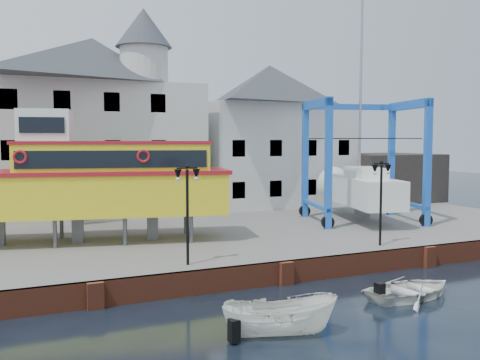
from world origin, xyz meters
name	(u,v)px	position (x,y,z in m)	size (l,w,h in m)	color
ground	(285,285)	(0.00, 0.00, 0.00)	(140.00, 140.00, 0.00)	black
hardstanding	(199,233)	(0.00, 11.00, 0.50)	(44.00, 22.00, 1.00)	#65635F
quay_wall	(284,273)	(0.00, 0.10, 0.50)	(44.00, 0.47, 1.00)	brown
building_white_main	(96,123)	(-4.87, 18.39, 7.34)	(14.00, 8.30, 14.00)	silver
building_white_right	(269,135)	(9.00, 19.00, 6.60)	(12.00, 8.00, 11.20)	silver
shed_dark	(383,177)	(19.00, 17.00, 3.00)	(8.00, 7.00, 4.00)	black
lamp_post_left	(187,189)	(-4.00, 1.20, 4.17)	(1.12, 0.32, 4.20)	black
lamp_post_right	(381,181)	(6.00, 1.20, 4.17)	(1.12, 0.32, 4.20)	black
tour_boat	(77,181)	(-7.51, 8.14, 4.16)	(15.80, 6.84, 6.70)	#59595E
travel_lift	(357,182)	(10.28, 8.89, 3.47)	(8.10, 10.12, 14.81)	blue
motorboat_a	(280,336)	(-3.08, -5.20, 0.00)	(1.40, 3.72, 1.44)	white
motorboat_b	(412,297)	(3.69, -3.66, 0.00)	(2.90, 4.06, 0.84)	white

